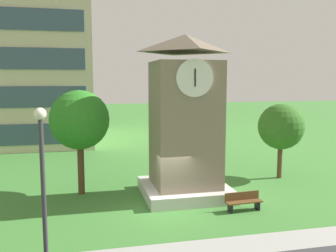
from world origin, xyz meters
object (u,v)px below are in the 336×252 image
at_px(tree_near_tower, 281,127).
at_px(tree_by_building, 80,120).
at_px(park_bench, 243,201).
at_px(clock_tower, 185,126).
at_px(street_lamp, 43,176).

relative_size(tree_near_tower, tree_by_building, 0.83).
relative_size(park_bench, tree_near_tower, 0.38).
distance_m(clock_tower, tree_by_building, 5.68).
height_order(street_lamp, tree_near_tower, street_lamp).
bearing_deg(street_lamp, tree_near_tower, 35.81).
relative_size(street_lamp, tree_near_tower, 1.15).
bearing_deg(park_bench, street_lamp, -151.87).
distance_m(clock_tower, park_bench, 4.91).
distance_m(street_lamp, tree_by_building, 9.12).
distance_m(park_bench, tree_by_building, 9.50).
xyz_separation_m(park_bench, tree_by_building, (-7.58, 4.45, 3.61)).
distance_m(tree_near_tower, tree_by_building, 12.38).
relative_size(clock_tower, park_bench, 4.69).
bearing_deg(clock_tower, park_bench, -54.41).
height_order(clock_tower, tree_near_tower, clock_tower).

